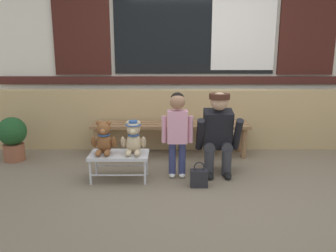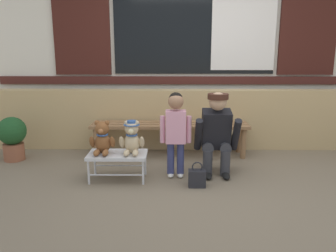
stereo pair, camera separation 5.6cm
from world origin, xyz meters
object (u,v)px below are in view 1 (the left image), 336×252
adult_crouching (217,133)px  potted_plant (11,137)px  teddy_bear_plain (102,139)px  child_standing (176,126)px  teddy_bear_with_hat (132,138)px  small_display_bench (118,156)px  wooden_bench_long (169,128)px  handbag_on_ground (198,178)px

adult_crouching → potted_plant: size_ratio=1.67×
teddy_bear_plain → child_standing: child_standing is taller
adult_crouching → teddy_bear_with_hat: bearing=-168.3°
small_display_bench → potted_plant: 1.60m
wooden_bench_long → handbag_on_ground: (0.29, -1.09, -0.28)m
teddy_bear_plain → teddy_bear_with_hat: same height
teddy_bear_with_hat → potted_plant: (-1.62, 0.65, -0.15)m
small_display_bench → handbag_on_ground: bearing=-13.1°
handbag_on_ground → potted_plant: potted_plant is taller
teddy_bear_plain → potted_plant: bearing=153.3°
teddy_bear_plain → adult_crouching: 1.29m
handbag_on_ground → small_display_bench: bearing=166.9°
wooden_bench_long → child_standing: (0.07, -0.81, 0.22)m
teddy_bear_plain → teddy_bear_with_hat: size_ratio=1.00×
teddy_bear_with_hat → handbag_on_ground: 0.82m
small_display_bench → adult_crouching: adult_crouching is taller
potted_plant → teddy_bear_plain: bearing=-26.7°
teddy_bear_with_hat → adult_crouching: (0.95, 0.20, 0.01)m
wooden_bench_long → potted_plant: bearing=-173.3°
teddy_bear_plain → small_display_bench: bearing=-0.5°
small_display_bench → child_standing: 0.72m
child_standing → adult_crouching: bearing=13.9°
teddy_bear_with_hat → potted_plant: teddy_bear_with_hat is taller
child_standing → handbag_on_ground: 0.61m
small_display_bench → teddy_bear_plain: (-0.16, 0.00, 0.20)m
handbag_on_ground → teddy_bear_with_hat: bearing=163.9°
teddy_bear_with_hat → handbag_on_ground: teddy_bear_with_hat is taller
wooden_bench_long → teddy_bear_plain: teddy_bear_plain is taller
handbag_on_ground → potted_plant: (-2.32, 0.85, 0.23)m
small_display_bench → potted_plant: size_ratio=1.12×
wooden_bench_long → child_standing: size_ratio=2.19×
teddy_bear_with_hat → potted_plant: bearing=158.1°
child_standing → teddy_bear_plain: bearing=-174.2°
teddy_bear_plain → wooden_bench_long: bearing=50.8°
wooden_bench_long → teddy_bear_with_hat: teddy_bear_with_hat is taller
handbag_on_ground → adult_crouching: bearing=57.8°
adult_crouching → handbag_on_ground: bearing=-122.2°
child_standing → potted_plant: child_standing is taller
wooden_bench_long → teddy_bear_plain: size_ratio=5.78×
teddy_bear_plain → child_standing: bearing=5.8°
adult_crouching → potted_plant: adult_crouching is taller
wooden_bench_long → handbag_on_ground: bearing=-75.0°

